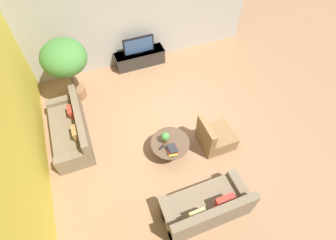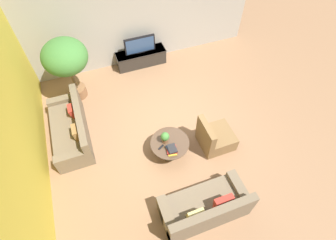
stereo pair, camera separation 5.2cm
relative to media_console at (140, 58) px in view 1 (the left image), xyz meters
The scene contains 13 objects.
ground_plane 2.95m from the media_console, 89.80° to the right, with size 24.00×24.00×0.00m, color #8C6647.
back_wall_stone 1.29m from the media_console, 88.12° to the left, with size 7.40×0.12×3.00m, color #A39E93.
side_wall_left 4.43m from the media_console, 139.86° to the right, with size 0.12×7.40×3.00m, color gold.
media_console is the anchor object (origin of this frame).
television 0.49m from the media_console, 90.00° to the right, with size 0.96×0.13×0.53m.
coffee_table 3.49m from the media_console, 95.22° to the right, with size 0.93×0.93×0.43m.
couch_by_wall 3.27m from the media_console, 139.10° to the right, with size 0.84×2.05×0.84m.
couch_near_entry 5.13m from the media_console, 91.82° to the right, with size 1.81×0.84×0.84m.
armchair_wicker 3.71m from the media_console, 77.34° to the right, with size 0.80×0.76×0.86m.
potted_palm_tall 2.50m from the media_console, 161.47° to the right, with size 1.16×1.16×1.87m.
potted_plant_tabletop 3.43m from the media_console, 96.84° to the right, with size 0.20×0.20×0.29m.
book_stack 3.72m from the media_console, 95.48° to the right, with size 0.27×0.31×0.12m.
remote_black 3.58m from the media_console, 99.02° to the right, with size 0.04×0.16×0.02m, color black.
Camera 1 is at (-1.60, -3.68, 5.64)m, focal length 28.00 mm.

